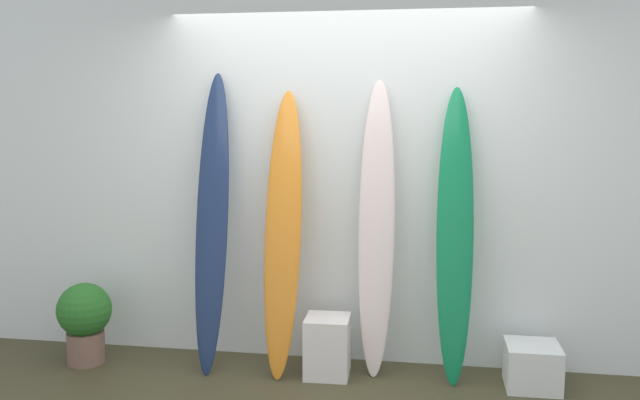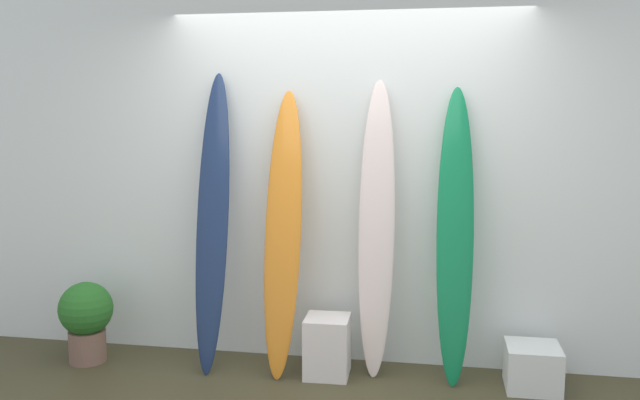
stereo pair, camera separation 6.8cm
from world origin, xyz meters
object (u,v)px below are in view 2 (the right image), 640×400
Objects in this scene: surfboard_navy at (213,222)px; surfboard_sunset at (283,235)px; potted_plant at (86,317)px; surfboard_ivory at (377,232)px; surfboard_emerald at (455,236)px; display_block_center at (327,346)px; display_block_left at (533,367)px.

surfboard_sunset is at bearing -0.51° from surfboard_navy.
surfboard_ivory is at bearing 5.14° from potted_plant.
surfboard_emerald is at bearing -3.55° from surfboard_ivory.
surfboard_emerald is (1.16, 0.05, 0.02)m from surfboard_sunset.
display_block_center is (-0.32, -0.13, -0.79)m from surfboard_ivory.
display_block_left is (1.69, -0.02, -0.82)m from surfboard_sunset.
surfboard_navy is at bearing 6.37° from potted_plant.
surfboard_navy is 0.51m from surfboard_sunset.
surfboard_ivory reaches higher than surfboard_emerald.
display_block_center reaches higher than display_block_left.
surfboard_emerald reaches higher than surfboard_sunset.
display_block_left is at bearing -5.96° from surfboard_ivory.
surfboard_emerald is 4.78× the size of display_block_center.
display_block_center is (0.32, -0.05, -0.76)m from surfboard_sunset.
surfboard_emerald is at bearing 6.70° from display_block_center.
surfboard_sunset reaches higher than potted_plant.
potted_plant is at bearing -173.63° from surfboard_navy.
surfboard_navy is at bearing 176.56° from display_block_center.
surfboard_sunset is at bearing -177.34° from surfboard_emerald.
display_block_center is (-1.37, -0.02, 0.06)m from display_block_left.
surfboard_navy is 1.03× the size of surfboard_ivory.
surfboard_navy is 1.67m from surfboard_emerald.
surfboard_ivory is 2.19m from potted_plant.
display_block_left is at bearing 0.94° from display_block_center.
surfboard_ivory is 0.86m from display_block_center.
surfboard_sunset reaches higher than display_block_center.
surfboard_emerald is at bearing 171.64° from display_block_left.
potted_plant is at bearing -174.86° from surfboard_ivory.
display_block_center is at bearing -179.06° from display_block_left.
surfboard_emerald is (0.53, -0.03, -0.01)m from surfboard_ivory.
potted_plant is at bearing -178.58° from display_block_left.
surfboard_ivory is at bearing 176.45° from surfboard_emerald.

